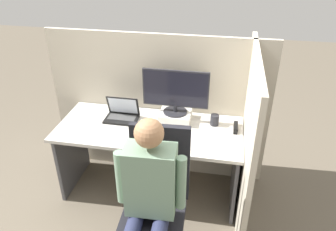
{
  "coord_description": "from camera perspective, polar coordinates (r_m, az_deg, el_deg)",
  "views": [
    {
      "loc": [
        0.63,
        -2.08,
        2.3
      ],
      "look_at": [
        0.21,
        0.18,
        0.99
      ],
      "focal_mm": 35.0,
      "sensor_mm": 36.0,
      "label": 1
    }
  ],
  "objects": [
    {
      "name": "office_chair",
      "position": [
        2.5,
        -2.13,
        -14.4
      ],
      "size": [
        0.52,
        0.56,
        1.12
      ],
      "color": "black",
      "rests_on": "ground"
    },
    {
      "name": "person",
      "position": [
        2.24,
        -3.44,
        -13.85
      ],
      "size": [
        0.48,
        0.47,
        1.31
      ],
      "color": "#282D4C",
      "rests_on": "ground"
    },
    {
      "name": "stapler",
      "position": [
        2.97,
        11.71,
        -2.07
      ],
      "size": [
        0.04,
        0.15,
        0.05
      ],
      "color": "black",
      "rests_on": "desk"
    },
    {
      "name": "cubicle_panel_back",
      "position": [
        3.28,
        -1.71,
        1.44
      ],
      "size": [
        2.17,
        0.04,
        1.5
      ],
      "color": "#B7AD99",
      "rests_on": "ground"
    },
    {
      "name": "ground_plane",
      "position": [
        3.16,
        -4.48,
        -17.09
      ],
      "size": [
        12.0,
        12.0,
        0.0
      ],
      "primitive_type": "plane",
      "color": "#665B4C"
    },
    {
      "name": "cubicle_panel_right",
      "position": [
        2.84,
        13.55,
        -4.42
      ],
      "size": [
        0.04,
        1.36,
        1.5
      ],
      "color": "#B7AD99",
      "rests_on": "ground"
    },
    {
      "name": "mouse",
      "position": [
        2.84,
        -5.34,
        -3.34
      ],
      "size": [
        0.06,
        0.05,
        0.03
      ],
      "color": "silver",
      "rests_on": "desk"
    },
    {
      "name": "monitor",
      "position": [
        2.94,
        1.32,
        4.26
      ],
      "size": [
        0.6,
        0.22,
        0.41
      ],
      "color": "#232328",
      "rests_on": "paper_box"
    },
    {
      "name": "carrot_toy",
      "position": [
        2.74,
        -2.03,
        -4.55
      ],
      "size": [
        0.04,
        0.13,
        0.04
      ],
      "color": "orange",
      "rests_on": "desk"
    },
    {
      "name": "desk",
      "position": [
        3.06,
        -3.19,
        -4.86
      ],
      "size": [
        1.67,
        0.72,
        0.74
      ],
      "color": "beige",
      "rests_on": "ground"
    },
    {
      "name": "paper_box",
      "position": [
        3.05,
        1.26,
        -0.11
      ],
      "size": [
        0.29,
        0.24,
        0.09
      ],
      "color": "white",
      "rests_on": "desk"
    },
    {
      "name": "coffee_mug",
      "position": [
        3.01,
        8.12,
        -0.78
      ],
      "size": [
        0.08,
        0.08,
        0.1
      ],
      "color": "#232328",
      "rests_on": "desk"
    },
    {
      "name": "laptop",
      "position": [
        3.1,
        -8.01,
        0.11
      ],
      "size": [
        0.31,
        0.2,
        0.21
      ],
      "color": "black",
      "rests_on": "desk"
    }
  ]
}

